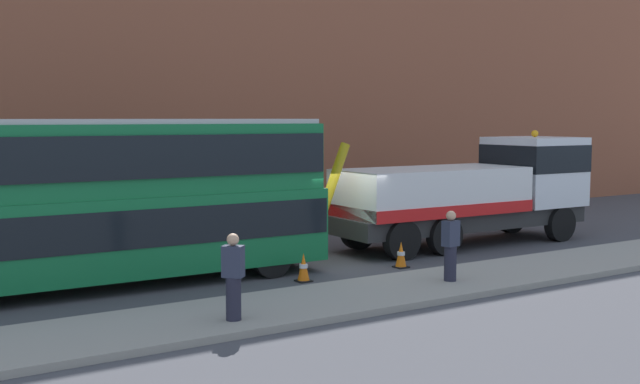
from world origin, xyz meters
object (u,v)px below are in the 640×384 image
Objects in this scene: traffic_cone_midway at (401,255)px; traffic_cone_near_bus at (303,268)px; pedestrian_onlooker at (233,278)px; double_decker_bus at (107,195)px; pedestrian_bystander at (451,247)px; recovery_tow_truck at (474,190)px.

traffic_cone_near_bus is at bearing -178.26° from traffic_cone_midway.
double_decker_bus is at bearing 57.79° from pedestrian_onlooker.
pedestrian_bystander is at bearing -31.59° from double_decker_bus.
double_decker_bus reaches higher than traffic_cone_midway.
pedestrian_onlooker is at bearing 85.59° from pedestrian_bystander.
recovery_tow_truck reaches higher than traffic_cone_midway.
double_decker_bus is at bearing 48.55° from pedestrian_bystander.
traffic_cone_near_bus is 3.19m from traffic_cone_midway.
pedestrian_bystander is at bearing -101.68° from traffic_cone_midway.
double_decker_bus reaches higher than recovery_tow_truck.
double_decker_bus is 7.96m from traffic_cone_midway.
pedestrian_onlooker and pedestrian_bystander have the same top height.
traffic_cone_near_bus is at bearing -164.31° from recovery_tow_truck.
double_decker_bus is 6.48× the size of pedestrian_onlooker.
double_decker_bus is (-12.03, 0.01, 0.47)m from recovery_tow_truck.
recovery_tow_truck is 12.04m from double_decker_bus.
pedestrian_onlooker is 6.08m from pedestrian_bystander.
pedestrian_onlooker is 2.38× the size of traffic_cone_near_bus.
traffic_cone_near_bus is (-2.67, 2.45, -0.64)m from pedestrian_bystander.
traffic_cone_midway is (7.49, -1.92, -1.89)m from double_decker_bus.
traffic_cone_midway is at bearing 1.74° from traffic_cone_near_bus.
pedestrian_onlooker is at bearing -155.05° from recovery_tow_truck.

